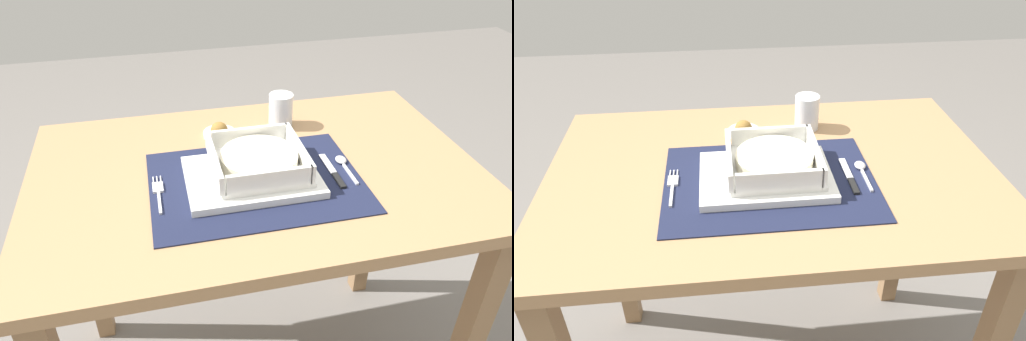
% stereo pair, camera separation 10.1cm
% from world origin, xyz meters
% --- Properties ---
extents(dining_table, '(0.99, 0.65, 0.75)m').
position_xyz_m(dining_table, '(0.00, 0.00, 0.63)').
color(dining_table, '#A37A51').
rests_on(dining_table, ground).
extents(placemat, '(0.45, 0.33, 0.00)m').
position_xyz_m(placemat, '(-0.01, -0.05, 0.75)').
color(placemat, '#191E38').
rests_on(placemat, dining_table).
extents(serving_plate, '(0.28, 0.20, 0.02)m').
position_xyz_m(serving_plate, '(-0.02, -0.04, 0.76)').
color(serving_plate, white).
rests_on(serving_plate, placemat).
extents(porridge_bowl, '(0.19, 0.19, 0.05)m').
position_xyz_m(porridge_bowl, '(-0.00, -0.03, 0.79)').
color(porridge_bowl, white).
rests_on(porridge_bowl, serving_plate).
extents(fork, '(0.02, 0.13, 0.00)m').
position_xyz_m(fork, '(-0.22, -0.05, 0.76)').
color(fork, silver).
rests_on(fork, placemat).
extents(spoon, '(0.02, 0.11, 0.01)m').
position_xyz_m(spoon, '(0.19, -0.03, 0.76)').
color(spoon, silver).
rests_on(spoon, placemat).
extents(butter_knife, '(0.01, 0.14, 0.01)m').
position_xyz_m(butter_knife, '(0.16, -0.06, 0.76)').
color(butter_knife, black).
rests_on(butter_knife, placemat).
extents(drinking_glass, '(0.06, 0.06, 0.09)m').
position_xyz_m(drinking_glass, '(0.11, 0.19, 0.79)').
color(drinking_glass, white).
rests_on(drinking_glass, dining_table).
extents(condiment_saucer, '(0.08, 0.08, 0.04)m').
position_xyz_m(condiment_saucer, '(-0.05, 0.17, 0.76)').
color(condiment_saucer, white).
rests_on(condiment_saucer, dining_table).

